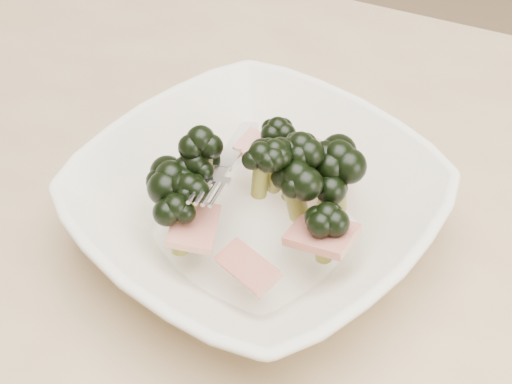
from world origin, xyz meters
TOP-DOWN VIEW (x-y plane):
  - dining_table at (0.00, 0.00)m, footprint 1.20×0.80m
  - broccoli_dish at (-0.11, 0.02)m, footprint 0.34×0.34m

SIDE VIEW (x-z plane):
  - dining_table at x=0.00m, z-range 0.28..1.03m
  - broccoli_dish at x=-0.11m, z-range 0.73..0.85m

